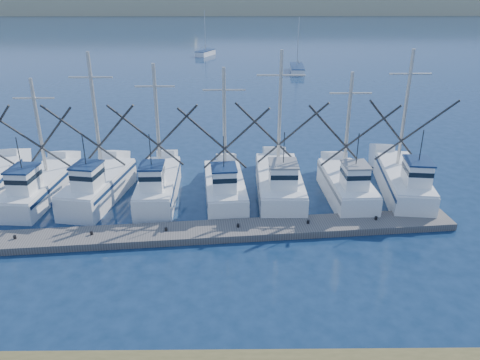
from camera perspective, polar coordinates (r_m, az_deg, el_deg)
ground at (r=21.88m, az=8.37°, el=-13.98°), size 500.00×500.00×0.00m
floating_dock at (r=26.30m, az=-6.79°, el=-6.44°), size 30.86×5.05×0.41m
dune_ridge at (r=227.37m, az=0.25°, el=21.11°), size 360.00×60.00×10.00m
trawler_fleet at (r=30.19m, az=-5.25°, el=-0.67°), size 30.64×8.16×9.27m
sailboat_near at (r=74.91m, az=6.96°, el=13.28°), size 2.36×6.92×8.10m
sailboat_far at (r=91.84m, az=-4.24°, el=15.20°), size 3.69×5.25×8.10m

